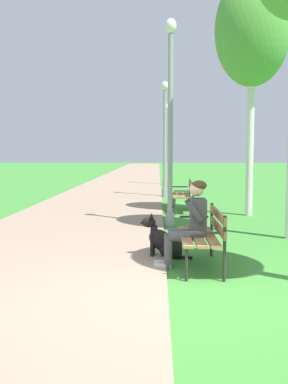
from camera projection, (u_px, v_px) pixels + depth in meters
The scene contains 10 objects.
ground_plane at pixel (186, 298), 5.04m from camera, with size 120.00×120.00×0.00m, color #3D8433.
paved_path at pixel (130, 177), 28.99m from camera, with size 3.86×60.00×0.04m, color gray.
park_bench_near at pixel (205, 232), 6.34m from camera, with size 0.55×1.50×0.85m.
park_bench_mid at pixel (185, 193), 12.26m from camera, with size 0.55×1.50×0.85m.
person_seated_on_near_bench at pixel (190, 220), 6.32m from camera, with size 0.74×0.49×1.25m.
dog_black at pixel (164, 242), 6.90m from camera, with size 0.83×0.32×0.71m.
lamp_post_near at pixel (170, 121), 9.65m from camera, with size 0.24×0.24×4.47m.
lamp_post_mid at pixel (165, 138), 15.97m from camera, with size 0.24×0.24×4.14m.
lamp_post_far at pixel (165, 143), 21.86m from camera, with size 0.24×0.24×4.00m.
birch_tree_third at pixel (252, 31), 11.13m from camera, with size 1.89×1.71×6.10m.
Camera 1 is at (-0.32, -4.92, 1.66)m, focal length 41.72 mm.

